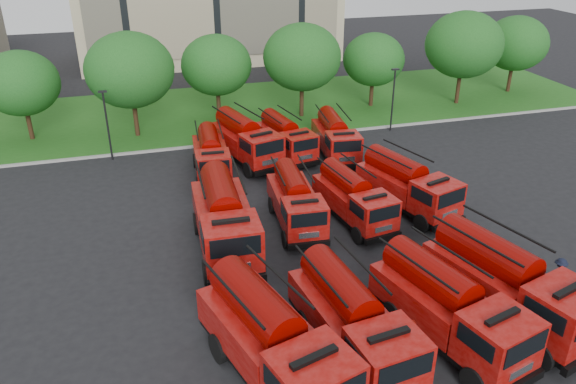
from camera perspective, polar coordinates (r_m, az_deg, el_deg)
name	(u,v)px	position (r m, az deg, el deg)	size (l,w,h in m)	color
ground	(321,266)	(28.60, 3.37, -7.53)	(140.00, 140.00, 0.00)	black
lawn	(227,110)	(51.49, -6.26, 8.27)	(70.00, 16.00, 0.12)	#1D5115
curb	(246,141)	(43.98, -4.33, 5.16)	(70.00, 0.30, 0.14)	gray
tree_1	(21,83)	(47.35, -25.52, 9.94)	(5.71, 5.71, 6.98)	#382314
tree_2	(130,70)	(45.05, -15.78, 11.84)	(6.72, 6.72, 8.22)	#382314
tree_3	(216,65)	(48.18, -7.29, 12.68)	(5.88, 5.88, 7.19)	#382314
tree_4	(302,57)	(48.19, 1.44, 13.53)	(6.55, 6.55, 8.01)	#382314
tree_5	(374,60)	(51.77, 8.70, 13.16)	(5.46, 5.46, 6.68)	#382314
tree_6	(464,45)	(54.06, 17.45, 14.08)	(6.89, 6.89, 8.42)	#382314
tree_7	(516,43)	(59.80, 22.15, 13.81)	(6.05, 6.05, 7.39)	#382314
lamp_post_0	(107,121)	(41.63, -17.92, 6.84)	(0.60, 0.25, 5.11)	black
lamp_post_1	(393,96)	(46.23, 10.64, 9.55)	(0.60, 0.25, 5.11)	black
fire_truck_0	(273,342)	(21.38, -1.57, -14.95)	(4.80, 8.35, 3.61)	black
fire_truck_1	(353,321)	(22.64, 6.57, -12.86)	(3.42, 7.56, 3.32)	black
fire_truck_2	(448,307)	(24.02, 15.98, -11.17)	(4.33, 7.79, 3.36)	black
fire_truck_3	(507,283)	(26.00, 21.36, -8.63)	(4.74, 8.29, 3.58)	black
fire_truck_4	(224,219)	(29.18, -6.47, -2.72)	(3.21, 8.09, 3.63)	black
fire_truck_5	(296,201)	(31.48, 0.77, -0.94)	(2.74, 6.61, 2.94)	black
fire_truck_6	(353,198)	(32.10, 6.66, -0.62)	(3.13, 6.61, 2.89)	black
fire_truck_7	(407,185)	(33.87, 11.99, 0.71)	(4.28, 7.32, 3.16)	black
fire_truck_8	(211,155)	(37.96, -7.82, 3.70)	(2.72, 6.49, 2.88)	black
fire_truck_9	(245,140)	(39.91, -4.37, 5.32)	(4.27, 7.55, 3.26)	black
fire_truck_10	(285,138)	(40.72, -0.26, 5.54)	(3.30, 6.61, 2.88)	black
fire_truck_11	(335,137)	(40.82, 4.84, 5.57)	(2.92, 6.71, 2.96)	black
firefighter_1	(408,360)	(23.81, 12.08, -16.35)	(0.96, 0.52, 1.96)	#AE180D
firefighter_2	(539,350)	(25.86, 24.18, -14.44)	(0.93, 0.53, 1.58)	#AE180D
firefighter_3	(555,288)	(29.84, 25.49, -8.84)	(1.07, 0.55, 1.66)	black
firefighter_4	(310,298)	(26.45, 2.20, -10.68)	(0.77, 0.50, 1.57)	black
firefighter_5	(436,231)	(32.62, 14.79, -3.82)	(1.58, 0.68, 1.70)	#AE180D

